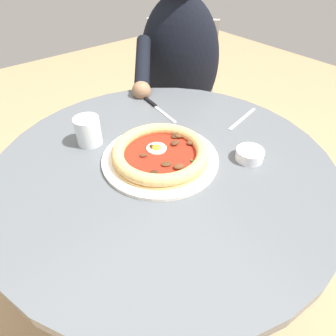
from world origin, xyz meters
name	(u,v)px	position (x,y,z in m)	size (l,w,h in m)	color
ground_plane	(165,292)	(0.00, 0.00, -0.01)	(6.00, 6.00, 0.02)	tan
dining_table	(164,198)	(0.00, 0.00, 0.57)	(0.92, 0.92, 0.71)	#565B60
pizza_on_plate	(160,154)	(0.01, 0.00, 0.73)	(0.32, 0.32, 0.04)	white
water_glass	(88,132)	(0.21, 0.11, 0.75)	(0.07, 0.07, 0.08)	silver
steak_knife	(153,104)	(0.27, -0.17, 0.72)	(0.21, 0.03, 0.01)	silver
ramekin_capers	(250,154)	(-0.14, -0.19, 0.73)	(0.08, 0.08, 0.03)	white
fork_utensil	(243,119)	(0.01, -0.34, 0.71)	(0.04, 0.17, 0.00)	#BCBCC1
diner_person	(178,103)	(0.49, -0.48, 0.53)	(0.44, 0.56, 1.19)	#282833
cafe_chair_diner	(180,93)	(0.59, -0.58, 0.51)	(0.55, 0.55, 0.85)	beige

